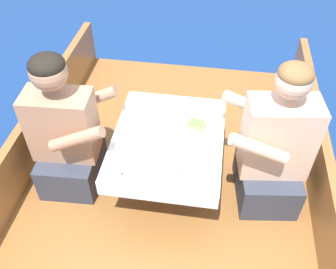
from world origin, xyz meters
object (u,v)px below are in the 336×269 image
person_port (66,136)px  sandwich (196,125)px  person_starboard (273,151)px  coffee_cup_center (118,166)px  coffee_cup_starboard (140,105)px  coffee_cup_port (174,167)px

person_port → sandwich: (0.80, 0.16, 0.06)m
person_starboard → sandwich: size_ratio=8.23×
person_port → coffee_cup_center: size_ratio=9.19×
coffee_cup_starboard → person_port: bearing=-145.3°
coffee_cup_center → coffee_cup_starboard: bearing=88.7°
coffee_cup_port → coffee_cup_center: 0.31m
sandwich → coffee_cup_port: 0.38m
person_starboard → sandwich: person_starboard is taller
coffee_cup_port → coffee_cup_starboard: bearing=120.9°
coffee_cup_port → coffee_cup_starboard: size_ratio=0.87×
person_starboard → coffee_cup_port: bearing=17.7°
person_port → sandwich: person_port is taller
coffee_cup_port → coffee_cup_starboard: 0.58m
coffee_cup_center → person_port: bearing=148.8°
coffee_cup_starboard → coffee_cup_center: size_ratio=1.00×
coffee_cup_center → sandwich: bearing=45.6°
sandwich → coffee_cup_port: size_ratio=1.33×
person_port → coffee_cup_starboard: (0.41, 0.29, 0.06)m
sandwich → coffee_cup_center: bearing=-134.4°
person_port → sandwich: 0.81m
person_port → coffee_cup_center: 0.47m
person_starboard → coffee_cup_port: (-0.56, -0.27, 0.06)m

